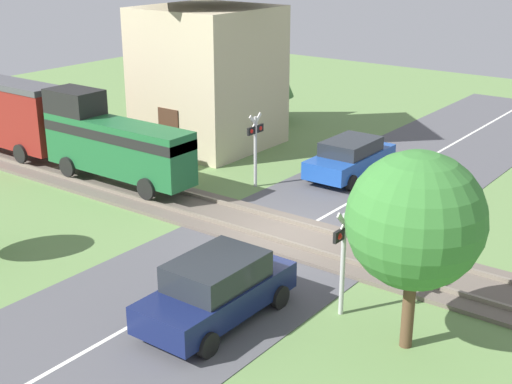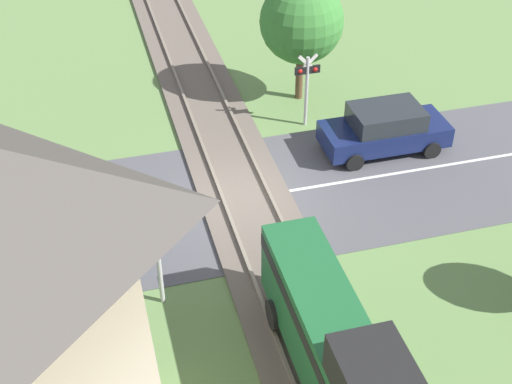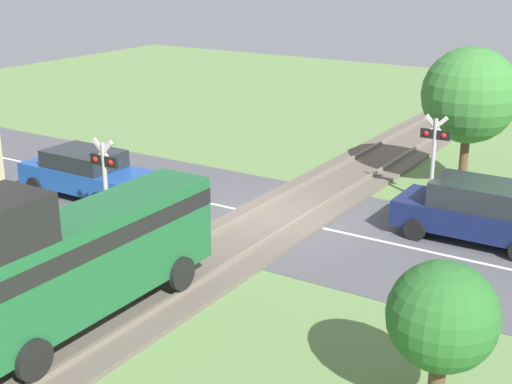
# 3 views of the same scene
# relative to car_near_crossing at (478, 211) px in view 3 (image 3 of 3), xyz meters

# --- Properties ---
(ground_plane) EXTENTS (60.00, 60.00, 0.00)m
(ground_plane) POSITION_rel_car_near_crossing_xyz_m (5.20, 1.44, -0.84)
(ground_plane) COLOR #66894C
(road_surface) EXTENTS (48.00, 6.40, 0.02)m
(road_surface) POSITION_rel_car_near_crossing_xyz_m (5.20, 1.44, -0.83)
(road_surface) COLOR #515156
(road_surface) RESTS_ON ground_plane
(track_bed) EXTENTS (2.80, 48.00, 0.24)m
(track_bed) POSITION_rel_car_near_crossing_xyz_m (5.20, 1.44, -0.77)
(track_bed) COLOR #665B51
(track_bed) RESTS_ON ground_plane
(car_near_crossing) EXTENTS (4.23, 1.93, 1.62)m
(car_near_crossing) POSITION_rel_car_near_crossing_xyz_m (0.00, 0.00, 0.00)
(car_near_crossing) COLOR #141E4C
(car_near_crossing) RESTS_ON ground_plane
(car_far_side) EXTENTS (4.26, 1.89, 1.48)m
(car_far_side) POSITION_rel_car_near_crossing_xyz_m (11.44, 2.88, -0.06)
(car_far_side) COLOR #1E4CA8
(car_far_side) RESTS_ON ground_plane
(crossing_signal_west_approach) EXTENTS (0.90, 0.18, 2.76)m
(crossing_signal_west_approach) POSITION_rel_car_near_crossing_xyz_m (2.03, -2.24, 0.95)
(crossing_signal_west_approach) COLOR #B7B7B7
(crossing_signal_west_approach) RESTS_ON ground_plane
(crossing_signal_east_approach) EXTENTS (0.90, 0.18, 2.76)m
(crossing_signal_east_approach) POSITION_rel_car_near_crossing_xyz_m (8.36, 5.12, 0.95)
(crossing_signal_east_approach) COLOR #B7B7B7
(crossing_signal_east_approach) RESTS_ON ground_plane
(tree_roadside_hedge) EXTENTS (1.81, 1.81, 2.72)m
(tree_roadside_hedge) POSITION_rel_car_near_crossing_xyz_m (-1.60, 7.91, 0.96)
(tree_roadside_hedge) COLOR brown
(tree_roadside_hedge) RESTS_ON ground_plane
(tree_beyond_track) EXTENTS (3.02, 3.02, 4.58)m
(tree_beyond_track) POSITION_rel_car_near_crossing_xyz_m (1.65, -4.16, 2.23)
(tree_beyond_track) COLOR brown
(tree_beyond_track) RESTS_ON ground_plane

